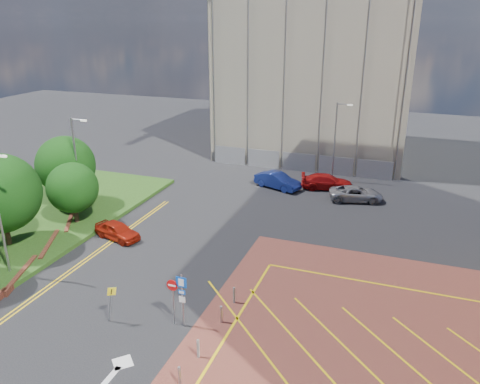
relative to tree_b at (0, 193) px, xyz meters
The scene contains 16 objects.
ground 16.83m from the tree_b, 17.88° to the right, with size 140.00×140.00×0.00m, color black.
retaining_wall 6.24m from the tree_b, 39.04° to the right, with size 6.06×20.33×0.40m.
tree_b is the anchor object (origin of this frame).
tree_c 5.49m from the tree_b, 68.20° to the left, with size 4.00×4.00×4.90m.
tree_d 8.07m from the tree_b, 97.13° to the left, with size 5.00×5.00×6.08m.
lamp_left_far 7.10m from the tree_b, 81.23° to the left, with size 1.53×0.16×8.00m.
lamp_back 30.21m from the tree_b, 49.59° to the left, with size 1.53×0.16×8.00m.
sign_cluster 16.46m from the tree_b, 14.26° to the right, with size 1.17×0.12×3.20m.
warning_sign 13.48m from the tree_b, 22.34° to the right, with size 0.66×0.40×2.25m.
bollard_row 19.38m from the tree_b, 20.53° to the right, with size 0.14×11.14×0.90m.
construction_building 38.87m from the tree_b, 66.11° to the left, with size 21.20×19.20×22.00m, color #ADA18D.
construction_fence 30.13m from the tree_b, 56.58° to the left, with size 21.60×0.06×2.00m, color gray.
car_red_left 8.43m from the tree_b, 31.61° to the left, with size 1.56×3.87×1.32m, color #A51F0E.
car_blue_back 24.32m from the tree_b, 51.99° to the left, with size 1.63×4.67×1.54m, color navy.
car_red_back 28.38m from the tree_b, 46.41° to the left, with size 2.02×4.98×1.44m, color #A80F0E.
car_silver_back 29.10m from the tree_b, 38.91° to the left, with size 2.23×4.83×1.34m, color #9A9AA0.
Camera 1 is at (10.61, -17.90, 15.68)m, focal length 35.00 mm.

